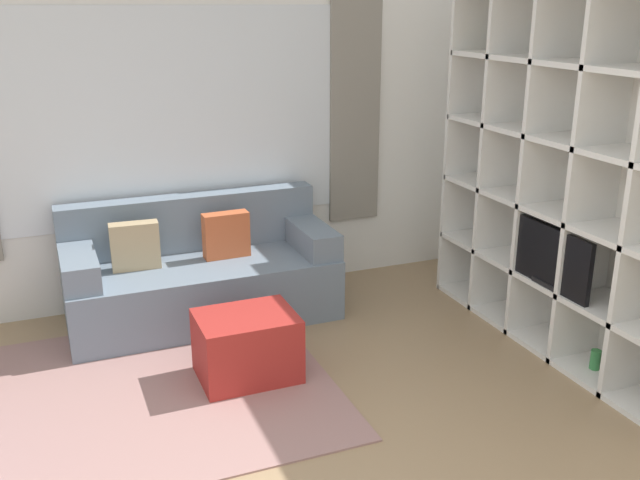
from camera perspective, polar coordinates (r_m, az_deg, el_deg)
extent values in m
cube|color=white|center=(5.56, -11.79, 8.61)|extent=(6.03, 0.07, 2.70)
cube|color=white|center=(5.50, -11.77, 9.57)|extent=(2.66, 0.01, 1.60)
cube|color=gray|center=(5.94, 2.82, 10.57)|extent=(0.44, 0.03, 1.90)
cube|color=white|center=(5.17, 20.00, 7.17)|extent=(0.07, 4.37, 2.70)
cube|color=gray|center=(4.55, -16.49, -12.16)|extent=(2.66, 1.98, 0.01)
cube|color=silver|center=(5.03, 20.95, 4.92)|extent=(0.02, 2.33, 2.39)
cube|color=white|center=(4.73, 21.07, 4.11)|extent=(0.41, 0.04, 2.39)
cube|color=white|center=(5.07, 17.54, 5.40)|extent=(0.41, 0.04, 2.39)
cube|color=white|center=(5.43, 14.45, 6.50)|extent=(0.41, 0.04, 2.39)
cube|color=white|center=(5.80, 11.75, 7.45)|extent=(0.41, 0.04, 2.39)
cube|color=white|center=(5.28, 17.90, -7.68)|extent=(0.41, 2.33, 0.04)
cube|color=white|center=(5.10, 18.40, -3.04)|extent=(0.41, 2.33, 0.04)
cube|color=white|center=(4.96, 18.96, 2.10)|extent=(0.41, 2.33, 0.04)
cube|color=white|center=(4.85, 19.54, 7.51)|extent=(0.41, 2.33, 0.04)
cube|color=white|center=(4.79, 20.17, 13.11)|extent=(0.41, 2.33, 0.04)
cube|color=black|center=(4.86, 17.90, -1.30)|extent=(0.04, 0.75, 0.41)
cube|color=black|center=(4.93, 17.87, -3.33)|extent=(0.10, 0.24, 0.03)
cylinder|color=gold|center=(5.49, 13.62, 14.89)|extent=(0.08, 0.08, 0.08)
cylinder|color=#388947|center=(4.94, 21.16, -8.91)|extent=(0.06, 0.06, 0.13)
cube|color=#2856A8|center=(5.04, 18.56, -2.51)|extent=(0.10, 0.10, 0.10)
cube|color=slate|center=(5.39, -9.34, -4.00)|extent=(1.95, 0.83, 0.45)
cube|color=slate|center=(5.55, -10.34, 1.41)|extent=(1.95, 0.18, 0.43)
cube|color=slate|center=(5.18, -18.78, -1.89)|extent=(0.24, 0.77, 0.20)
cube|color=slate|center=(5.51, -0.84, 0.35)|extent=(0.24, 0.77, 0.20)
cube|color=#C65B33|center=(5.34, -7.52, 0.40)|extent=(0.34, 0.13, 0.34)
cube|color=tan|center=(5.23, -14.58, -0.46)|extent=(0.35, 0.14, 0.34)
cube|color=#A82823|center=(4.55, -5.87, -8.47)|extent=(0.61, 0.47, 0.43)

